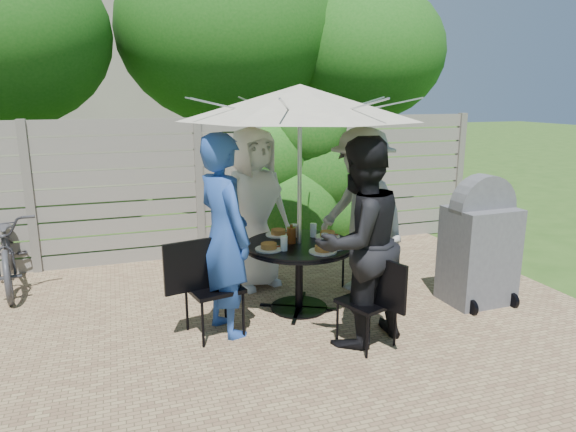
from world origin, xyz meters
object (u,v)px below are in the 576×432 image
object	(u,v)px
plate_right	(327,235)
glass_left	(284,243)
umbrella	(300,102)
person_right	(361,212)
chair_left	(213,307)
bbq_grill	(479,246)
person_front	(359,243)
plate_back	(278,233)
person_left	(224,236)
glass_right	(313,230)
glass_front	(325,241)
plate_left	(269,247)
syrup_jug	(291,235)
coffee_cup	(294,231)
chair_right	(368,266)
person_back	(254,209)
plate_extra	(333,245)
plate_front	(323,250)
chair_back	(248,258)
patio_table	(299,264)
chair_front	(367,320)
bicycle	(8,248)

from	to	relation	value
plate_right	glass_left	world-z (taller)	glass_left
umbrella	person_right	xyz separation A→B (m)	(0.79, 0.25, -1.15)
chair_left	bbq_grill	xyz separation A→B (m)	(2.73, -0.12, 0.34)
umbrella	person_front	xyz separation A→B (m)	(0.25, -0.79, -1.15)
umbrella	plate_back	xyz separation A→B (m)	(-0.11, 0.34, -1.33)
person_left	glass_right	world-z (taller)	person_left
glass_front	plate_left	bearing A→B (deg)	168.22
glass_right	syrup_jug	distance (m)	0.32
plate_left	person_right	bearing A→B (deg)	17.41
coffee_cup	plate_right	bearing A→B (deg)	-22.83
chair_right	glass_right	distance (m)	0.87
glass_left	bbq_grill	size ratio (longest dim) A/B	0.10
person_back	plate_back	size ratio (longest dim) A/B	6.91
chair_right	syrup_jug	size ratio (longest dim) A/B	5.66
person_front	glass_right	world-z (taller)	person_front
glass_left	glass_right	xyz separation A→B (m)	(0.43, 0.36, 0.00)
person_left	glass_right	bearing A→B (deg)	-84.50
person_front	plate_right	bearing A→B (deg)	-113.45
chair_left	person_right	bearing A→B (deg)	4.86
plate_extra	bbq_grill	world-z (taller)	bbq_grill
umbrella	chair_left	size ratio (longest dim) A/B	3.11
glass_left	plate_front	bearing A→B (deg)	-27.09
chair_back	coffee_cup	distance (m)	0.89
person_left	plate_back	world-z (taller)	person_left
chair_right	umbrella	bearing A→B (deg)	-5.68
umbrella	person_right	world-z (taller)	umbrella
person_back	plate_front	world-z (taller)	person_back
umbrella	person_right	bearing A→B (deg)	17.41
plate_back	glass_front	xyz separation A→B (m)	(0.29, -0.56, 0.05)
person_back	person_left	bearing A→B (deg)	-135.00
plate_right	patio_table	bearing A→B (deg)	-162.59
plate_back	plate_left	distance (m)	0.51
plate_extra	glass_right	distance (m)	0.42
plate_front	glass_left	world-z (taller)	glass_left
chair_front	chair_right	distance (m)	1.36
plate_extra	syrup_jug	distance (m)	0.43
coffee_cup	bicycle	xyz separation A→B (m)	(-2.89, 1.42, -0.31)
plate_front	coffee_cup	size ratio (longest dim) A/B	2.17
plate_front	chair_back	bearing A→B (deg)	107.32
chair_right	bbq_grill	bearing A→B (deg)	118.73
person_front	plate_front	distance (m)	0.50
bicycle	bbq_grill	world-z (taller)	bbq_grill
glass_right	bicycle	bearing A→B (deg)	154.34
umbrella	plate_extra	size ratio (longest dim) A/B	11.93
bicycle	plate_extra	bearing A→B (deg)	-40.41
umbrella	person_back	size ratio (longest dim) A/B	1.59
patio_table	glass_left	distance (m)	0.40
chair_front	person_right	bearing A→B (deg)	-43.42
chair_back	plate_extra	size ratio (longest dim) A/B	4.01
patio_table	chair_back	distance (m)	0.99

